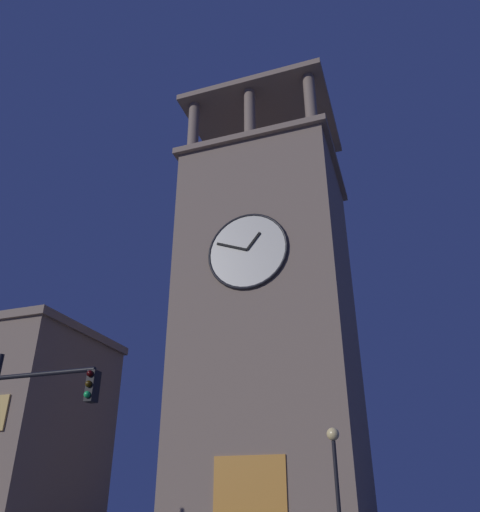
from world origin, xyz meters
TOP-DOWN VIEW (x-y plane):
  - clocktower at (-2.44, -2.14)m, footprint 9.36×8.70m
  - traffic_signal_near at (-0.10, 13.27)m, footprint 3.22×0.41m
  - street_lamp at (-6.60, 5.16)m, footprint 0.44×0.44m

SIDE VIEW (x-z plane):
  - street_lamp at x=-6.60m, z-range 0.95..5.49m
  - traffic_signal_near at x=-0.10m, z-range 0.83..6.54m
  - clocktower at x=-2.44m, z-range -2.93..25.37m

